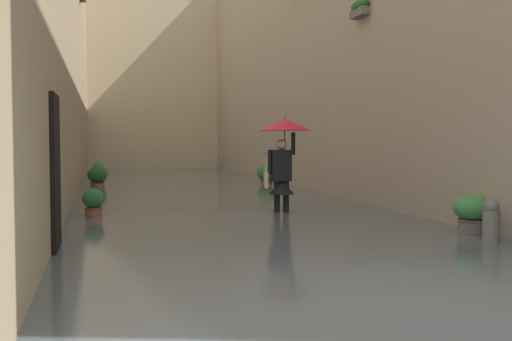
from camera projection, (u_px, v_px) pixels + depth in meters
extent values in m
plane|color=#605B56|center=(192.00, 196.00, 17.67)|extent=(63.90, 63.90, 0.00)
cube|color=#515B60|center=(192.00, 193.00, 17.67)|extent=(7.08, 31.56, 0.20)
cube|color=#A89989|center=(326.00, 31.00, 18.42)|extent=(1.80, 29.56, 9.75)
cube|color=#66605B|center=(360.00, 13.00, 13.57)|extent=(0.20, 0.70, 0.18)
ellipsoid|color=#23602D|center=(360.00, 6.00, 13.56)|extent=(0.28, 0.76, 0.24)
cube|color=black|center=(55.00, 179.00, 8.01)|extent=(0.08, 1.10, 2.20)
cube|color=beige|center=(152.00, 84.00, 30.70)|extent=(9.88, 1.80, 8.74)
cube|color=black|center=(277.00, 219.00, 12.08)|extent=(0.14, 0.25, 0.10)
cylinder|color=black|center=(277.00, 199.00, 12.06)|extent=(0.14, 0.14, 0.71)
cube|color=black|center=(286.00, 219.00, 12.10)|extent=(0.14, 0.25, 0.10)
cylinder|color=black|center=(286.00, 199.00, 12.08)|extent=(0.14, 0.14, 0.71)
cube|color=black|center=(282.00, 165.00, 12.04)|extent=(0.41, 0.27, 0.61)
cone|color=black|center=(282.00, 187.00, 12.06)|extent=(0.57, 0.57, 0.28)
sphere|color=#DBB293|center=(282.00, 144.00, 12.02)|extent=(0.22, 0.22, 0.22)
cylinder|color=black|center=(293.00, 144.00, 12.04)|extent=(0.10, 0.10, 0.44)
cylinder|color=black|center=(270.00, 162.00, 12.01)|extent=(0.10, 0.10, 0.48)
cylinder|color=black|center=(285.00, 137.00, 12.02)|extent=(0.02, 0.02, 0.49)
cone|color=red|center=(285.00, 125.00, 12.01)|extent=(1.04, 1.04, 0.22)
cylinder|color=black|center=(285.00, 118.00, 12.00)|extent=(0.01, 0.01, 0.08)
cube|color=beige|center=(266.00, 180.00, 12.00)|extent=(0.10, 0.29, 0.32)
torus|color=beige|center=(266.00, 166.00, 11.99)|extent=(0.06, 0.30, 0.30)
cylinder|color=#9E563D|center=(94.00, 218.00, 11.33)|extent=(0.29, 0.29, 0.35)
torus|color=brown|center=(94.00, 208.00, 11.33)|extent=(0.33, 0.33, 0.04)
ellipsoid|color=#2D7033|center=(93.00, 198.00, 11.32)|extent=(0.40, 0.40, 0.36)
cylinder|color=#66605B|center=(471.00, 233.00, 9.31)|extent=(0.39, 0.39, 0.39)
torus|color=#56524E|center=(471.00, 220.00, 9.30)|extent=(0.42, 0.42, 0.04)
ellipsoid|color=#428947|center=(472.00, 208.00, 9.29)|extent=(0.55, 0.55, 0.39)
cylinder|color=#9E563D|center=(266.00, 185.00, 19.91)|extent=(0.39, 0.39, 0.28)
torus|color=brown|center=(266.00, 181.00, 19.90)|extent=(0.42, 0.42, 0.04)
ellipsoid|color=#387F3D|center=(266.00, 172.00, 19.89)|extent=(0.62, 0.62, 0.57)
cylinder|color=brown|center=(99.00, 181.00, 21.27)|extent=(0.29, 0.29, 0.36)
torus|color=brown|center=(99.00, 176.00, 21.26)|extent=(0.32, 0.32, 0.04)
ellipsoid|color=#428947|center=(99.00, 169.00, 21.25)|extent=(0.37, 0.37, 0.50)
cylinder|color=#9E563D|center=(98.00, 188.00, 18.82)|extent=(0.41, 0.41, 0.30)
torus|color=brown|center=(98.00, 183.00, 18.81)|extent=(0.44, 0.44, 0.04)
ellipsoid|color=#23602D|center=(97.00, 175.00, 18.80)|extent=(0.59, 0.59, 0.50)
cylinder|color=slate|center=(491.00, 233.00, 8.56)|extent=(0.23, 0.23, 0.63)
sphere|color=slate|center=(491.00, 206.00, 8.54)|extent=(0.21, 0.21, 0.21)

